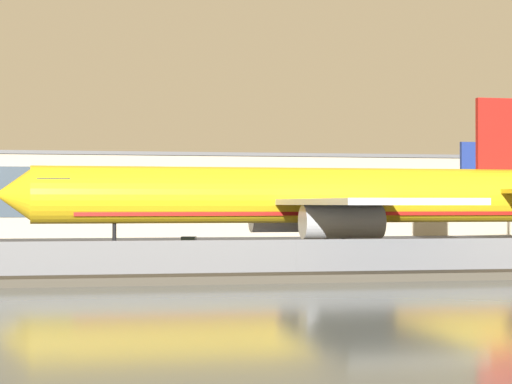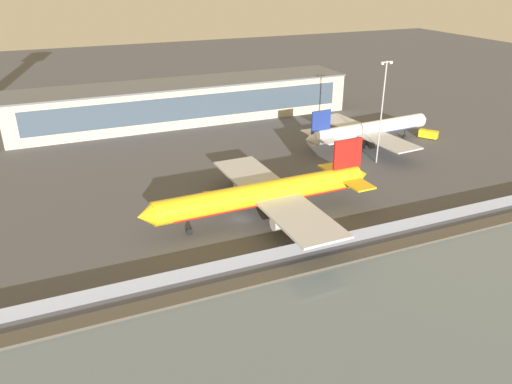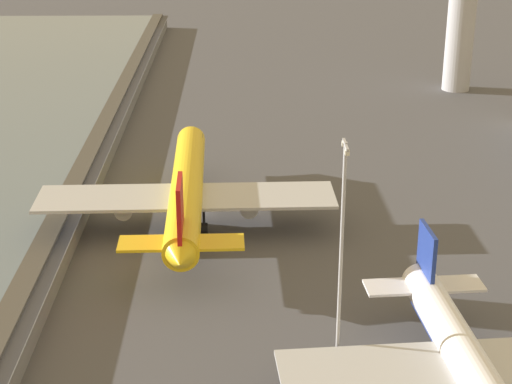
{
  "view_description": "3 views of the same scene",
  "coord_description": "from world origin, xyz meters",
  "px_view_note": "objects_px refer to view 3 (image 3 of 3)",
  "views": [
    {
      "loc": [
        -15.62,
        -80.26,
        4.79
      ],
      "look_at": [
        0.25,
        -1.49,
        5.76
      ],
      "focal_mm": 70.0,
      "sensor_mm": 36.0,
      "label": 1
    },
    {
      "loc": [
        -31.23,
        -80.82,
        45.3
      ],
      "look_at": [
        2.97,
        -0.25,
        5.48
      ],
      "focal_mm": 35.0,
      "sensor_mm": 36.0,
      "label": 2
    },
    {
      "loc": [
        115.22,
        6.43,
        49.6
      ],
      "look_at": [
        -0.56,
        8.32,
        3.0
      ],
      "focal_mm": 60.0,
      "sensor_mm": 36.0,
      "label": 3
    }
  ],
  "objects_px": {
    "baggage_tug": "(275,198)",
    "cargo_jet_yellow": "(187,191)",
    "apron_light_mast_apron_west": "(341,255)",
    "passenger_jet_white": "(471,370)"
  },
  "relations": [
    {
      "from": "cargo_jet_yellow",
      "to": "apron_light_mast_apron_west",
      "type": "distance_m",
      "value": 42.69
    },
    {
      "from": "cargo_jet_yellow",
      "to": "apron_light_mast_apron_west",
      "type": "bearing_deg",
      "value": 24.15
    },
    {
      "from": "baggage_tug",
      "to": "apron_light_mast_apron_west",
      "type": "bearing_deg",
      "value": 5.57
    },
    {
      "from": "cargo_jet_yellow",
      "to": "apron_light_mast_apron_west",
      "type": "height_order",
      "value": "apron_light_mast_apron_west"
    },
    {
      "from": "cargo_jet_yellow",
      "to": "baggage_tug",
      "type": "relative_size",
      "value": 13.66
    },
    {
      "from": "passenger_jet_white",
      "to": "baggage_tug",
      "type": "xyz_separation_m",
      "value": [
        -51.45,
        -16.37,
        -3.75
      ]
    },
    {
      "from": "cargo_jet_yellow",
      "to": "apron_light_mast_apron_west",
      "type": "xyz_separation_m",
      "value": [
        38.15,
        17.1,
        8.6
      ]
    },
    {
      "from": "cargo_jet_yellow",
      "to": "baggage_tug",
      "type": "bearing_deg",
      "value": 122.62
    },
    {
      "from": "baggage_tug",
      "to": "cargo_jet_yellow",
      "type": "bearing_deg",
      "value": -57.38
    },
    {
      "from": "cargo_jet_yellow",
      "to": "passenger_jet_white",
      "type": "height_order",
      "value": "cargo_jet_yellow"
    }
  ]
}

